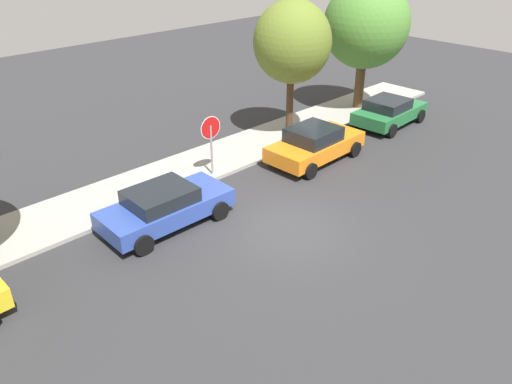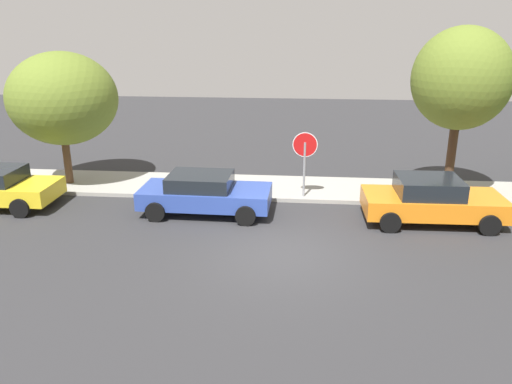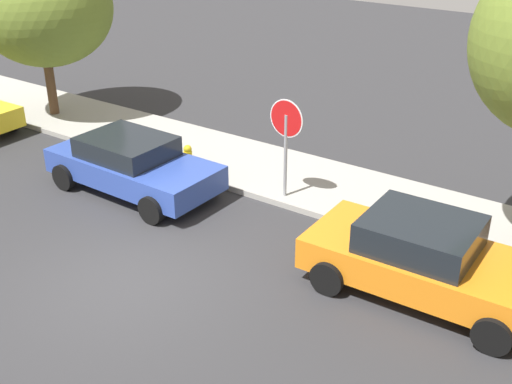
% 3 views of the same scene
% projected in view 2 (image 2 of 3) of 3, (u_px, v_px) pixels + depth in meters
% --- Properties ---
extents(ground_plane, '(60.00, 60.00, 0.00)m').
position_uv_depth(ground_plane, '(280.00, 254.00, 13.69)').
color(ground_plane, '#2D2D30').
extents(sidewalk_curb, '(32.00, 2.80, 0.14)m').
position_uv_depth(sidewalk_curb, '(287.00, 188.00, 18.90)').
color(sidewalk_curb, '#9E9B93').
rests_on(sidewalk_curb, ground_plane).
extents(stop_sign, '(0.87, 0.08, 2.46)m').
position_uv_depth(stop_sign, '(305.00, 154.00, 17.31)').
color(stop_sign, gray).
rests_on(stop_sign, ground_plane).
extents(parked_car_blue, '(4.29, 2.11, 1.34)m').
position_uv_depth(parked_car_blue, '(204.00, 193.00, 16.42)').
color(parked_car_blue, '#2D479E').
rests_on(parked_car_blue, ground_plane).
extents(parked_car_orange, '(4.31, 2.18, 1.45)m').
position_uv_depth(parked_car_orange, '(431.00, 200.00, 15.67)').
color(parked_car_orange, orange).
rests_on(parked_car_orange, ground_plane).
extents(street_tree_near_corner, '(3.97, 3.97, 5.07)m').
position_uv_depth(street_tree_near_corner, '(63.00, 99.00, 18.42)').
color(street_tree_near_corner, '#513823').
rests_on(street_tree_near_corner, ground_plane).
extents(street_tree_mid_block, '(3.30, 3.30, 5.96)m').
position_uv_depth(street_tree_mid_block, '(461.00, 79.00, 16.77)').
color(street_tree_mid_block, '#422D1E').
rests_on(street_tree_mid_block, ground_plane).
extents(fire_hydrant, '(0.30, 0.22, 0.72)m').
position_uv_depth(fire_hydrant, '(222.00, 188.00, 18.03)').
color(fire_hydrant, gold).
rests_on(fire_hydrant, ground_plane).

